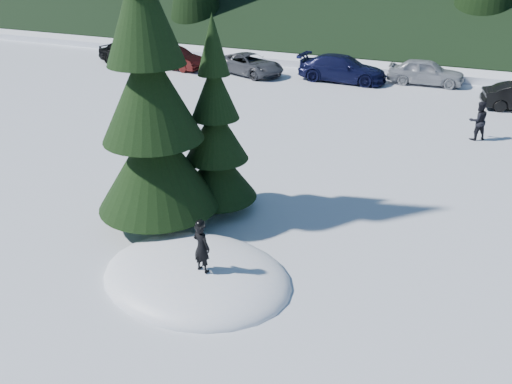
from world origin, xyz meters
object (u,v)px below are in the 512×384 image
at_px(spruce_short, 216,139).
at_px(car_2, 250,64).
at_px(spruce_tall, 151,104).
at_px(car_0, 129,53).
at_px(child_skier, 202,247).
at_px(car_1, 175,58).
at_px(car_3, 342,69).
at_px(adult_0, 478,121).
at_px(car_4, 426,72).

height_order(spruce_short, car_2, spruce_short).
distance_m(spruce_tall, car_0, 21.98).
bearing_deg(car_0, car_2, -77.81).
relative_size(child_skier, car_0, 0.27).
relative_size(car_1, car_3, 0.80).
bearing_deg(car_3, car_2, 97.63).
bearing_deg(car_3, car_0, 95.60).
distance_m(car_0, car_2, 8.47).
bearing_deg(spruce_short, car_1, 127.22).
relative_size(child_skier, car_2, 0.26).
bearing_deg(spruce_short, child_skier, -65.85).
xyz_separation_m(child_skier, car_2, (-8.25, 19.30, -0.45)).
height_order(spruce_tall, adult_0, spruce_tall).
height_order(car_1, car_4, car_4).
distance_m(child_skier, car_0, 25.07).
relative_size(car_0, car_4, 1.06).
bearing_deg(car_4, child_skier, 172.82).
bearing_deg(child_skier, car_3, -69.72).
xyz_separation_m(spruce_tall, car_2, (-5.69, 17.24, -2.71)).
bearing_deg(car_2, car_1, 116.13).
bearing_deg(spruce_tall, car_0, 130.37).
relative_size(spruce_short, adult_0, 3.51).
relative_size(spruce_short, car_1, 1.35).
xyz_separation_m(car_3, car_4, (4.37, 1.26, -0.03)).
bearing_deg(car_1, spruce_short, -135.24).
bearing_deg(child_skier, car_4, -81.90).
distance_m(car_1, car_2, 4.96).
bearing_deg(car_0, adult_0, -97.12).
distance_m(spruce_short, adult_0, 11.39).
xyz_separation_m(spruce_tall, adult_0, (7.28, 10.80, -2.56)).
height_order(car_0, car_2, car_0).
xyz_separation_m(adult_0, car_3, (-7.52, 7.15, -0.04)).
bearing_deg(car_1, car_4, -72.82).
relative_size(spruce_tall, car_3, 1.73).
bearing_deg(spruce_short, adult_0, 56.25).
distance_m(child_skier, adult_0, 13.71).
relative_size(car_2, car_3, 0.89).
bearing_deg(car_0, child_skier, -130.14).
distance_m(adult_0, car_1, 18.86).
distance_m(adult_0, car_2, 14.49).
bearing_deg(car_3, child_skier, -171.84).
bearing_deg(car_2, child_skier, -136.90).
distance_m(spruce_short, car_4, 18.14).
distance_m(spruce_tall, car_2, 18.35).
bearing_deg(spruce_tall, spruce_short, 54.46).
bearing_deg(car_2, spruce_short, -137.12).
relative_size(spruce_tall, spruce_short, 1.60).
bearing_deg(car_4, spruce_short, 167.09).
distance_m(spruce_short, car_0, 21.52).
distance_m(car_0, car_3, 13.96).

